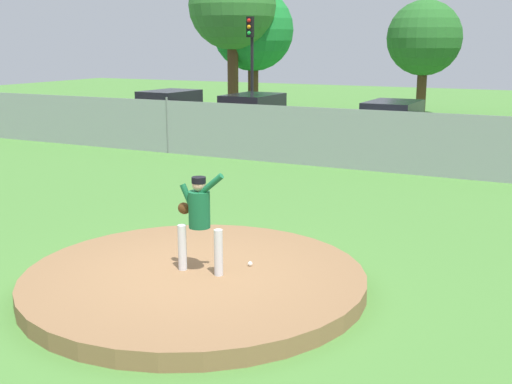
# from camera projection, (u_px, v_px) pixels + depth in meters

# --- Properties ---
(ground_plane) EXTENTS (80.00, 80.00, 0.00)m
(ground_plane) POSITION_uv_depth(u_px,v_px,m) (330.00, 202.00, 14.93)
(ground_plane) COLOR #4C8438
(asphalt_strip) EXTENTS (44.00, 7.00, 0.01)m
(asphalt_strip) POSITION_uv_depth(u_px,v_px,m) (412.00, 149.00, 22.35)
(asphalt_strip) COLOR #2B2B2D
(asphalt_strip) RESTS_ON ground_plane
(pitchers_mound) EXTENTS (5.16, 5.16, 0.25)m
(pitchers_mound) POSITION_uv_depth(u_px,v_px,m) (195.00, 280.00, 9.66)
(pitchers_mound) COLOR olive
(pitchers_mound) RESTS_ON ground_plane
(pitcher_youth) EXTENTS (0.81, 0.32, 1.55)m
(pitcher_youth) POSITION_uv_depth(u_px,v_px,m) (199.00, 215.00, 9.43)
(pitcher_youth) COLOR silver
(pitcher_youth) RESTS_ON pitchers_mound
(baseball) EXTENTS (0.07, 0.07, 0.07)m
(baseball) POSITION_uv_depth(u_px,v_px,m) (250.00, 264.00, 9.88)
(baseball) COLOR white
(baseball) RESTS_ON pitchers_mound
(chainlink_fence) EXTENTS (36.05, 0.07, 1.86)m
(chainlink_fence) POSITION_uv_depth(u_px,v_px,m) (378.00, 141.00, 18.22)
(chainlink_fence) COLOR gray
(chainlink_fence) RESTS_ON ground_plane
(parked_car_silver) EXTENTS (1.93, 4.49, 1.63)m
(parked_car_silver) POSITION_uv_depth(u_px,v_px,m) (392.00, 125.00, 22.48)
(parked_car_silver) COLOR #B7BABF
(parked_car_silver) RESTS_ON ground_plane
(parked_car_champagne) EXTENTS (2.14, 4.46, 1.69)m
(parked_car_champagne) POSITION_uv_depth(u_px,v_px,m) (170.00, 112.00, 26.63)
(parked_car_champagne) COLOR tan
(parked_car_champagne) RESTS_ON ground_plane
(parked_car_burgundy) EXTENTS (2.01, 4.64, 1.67)m
(parked_car_burgundy) POSITION_uv_depth(u_px,v_px,m) (253.00, 117.00, 24.94)
(parked_car_burgundy) COLOR maroon
(parked_car_burgundy) RESTS_ON ground_plane
(traffic_cone_orange) EXTENTS (0.40, 0.40, 0.55)m
(traffic_cone_orange) POSITION_uv_depth(u_px,v_px,m) (455.00, 155.00, 19.69)
(traffic_cone_orange) COLOR orange
(traffic_cone_orange) RESTS_ON asphalt_strip
(traffic_light_near) EXTENTS (0.28, 0.46, 4.75)m
(traffic_light_near) POSITION_uv_depth(u_px,v_px,m) (251.00, 51.00, 28.66)
(traffic_light_near) COLOR black
(traffic_light_near) RESTS_ON ground_plane
(tree_broad_left) EXTENTS (4.35, 4.35, 7.60)m
(tree_broad_left) POSITION_uv_depth(u_px,v_px,m) (232.00, 6.00, 31.52)
(tree_broad_left) COLOR #4C331E
(tree_broad_left) RESTS_ON ground_plane
(tree_bushy_near) EXTENTS (4.23, 4.23, 6.39)m
(tree_bushy_near) POSITION_uv_depth(u_px,v_px,m) (253.00, 30.00, 33.22)
(tree_bushy_near) COLOR #4C331E
(tree_bushy_near) RESTS_ON ground_plane
(tree_tall_centre) EXTENTS (3.67, 3.67, 5.68)m
(tree_tall_centre) POSITION_uv_depth(u_px,v_px,m) (424.00, 39.00, 31.41)
(tree_tall_centre) COLOR #4C331E
(tree_tall_centre) RESTS_ON ground_plane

